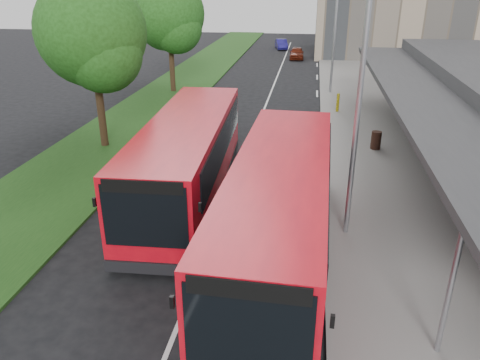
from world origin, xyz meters
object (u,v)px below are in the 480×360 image
object	(u,v)px
lamp_post_near	(357,91)
bollard	(338,103)
bus_main	(279,212)
litter_bin	(376,140)
bus_second	(188,159)
tree_far	(169,19)
tree_mid	(93,39)
lamp_post_far	(334,25)
car_near	(297,53)
car_far	(281,44)

from	to	relation	value
lamp_post_near	bollard	size ratio (longest dim) A/B	7.32
bus_main	litter_bin	size ratio (longest dim) A/B	13.02
bus_second	litter_bin	bearing A→B (deg)	37.09
tree_far	tree_mid	bearing A→B (deg)	-90.00
lamp_post_near	litter_bin	xyz separation A→B (m)	(1.91, 8.27, -4.15)
lamp_post_near	lamp_post_far	size ratio (longest dim) A/B	1.00
lamp_post_near	bus_main	size ratio (longest dim) A/B	0.73
lamp_post_near	tree_far	bearing A→B (deg)	120.29
tree_mid	bus_second	xyz separation A→B (m)	(5.53, -5.02, -3.54)
lamp_post_near	litter_bin	world-z (taller)	lamp_post_near
tree_mid	litter_bin	world-z (taller)	tree_mid
bus_main	lamp_post_far	bearing A→B (deg)	86.55
lamp_post_near	bus_second	distance (m)	6.74
tree_mid	lamp_post_far	bearing A→B (deg)	49.32
litter_bin	car_near	world-z (taller)	car_near
litter_bin	tree_mid	bearing A→B (deg)	-174.66
tree_far	bollard	world-z (taller)	tree_far
litter_bin	tree_far	bearing A→B (deg)	140.41
bus_second	litter_bin	distance (m)	9.80
tree_mid	litter_bin	size ratio (longest dim) A/B	9.37
tree_mid	tree_far	size ratio (longest dim) A/B	1.02
tree_mid	bus_second	distance (m)	8.26
litter_bin	car_far	bearing A→B (deg)	101.43
lamp_post_far	tree_far	bearing A→B (deg)	-175.13
car_near	car_far	xyz separation A→B (m)	(-2.00, 6.75, -0.04)
bus_main	bus_second	distance (m)	5.21
tree_far	lamp_post_near	size ratio (longest dim) A/B	0.97
lamp_post_near	bollard	bearing A→B (deg)	88.55
lamp_post_far	car_far	xyz separation A→B (m)	(-4.90, 21.96, -4.17)
litter_bin	car_far	world-z (taller)	car_far
litter_bin	car_near	bearing A→B (deg)	100.13
litter_bin	bollard	world-z (taller)	bollard
lamp_post_near	bus_second	xyz separation A→B (m)	(-5.59, 2.04, -3.16)
lamp_post_far	bus_main	size ratio (longest dim) A/B	0.73
lamp_post_near	car_near	world-z (taller)	lamp_post_near
lamp_post_near	lamp_post_far	distance (m)	20.00
tree_far	bollard	distance (m)	13.00
bus_second	litter_bin	size ratio (longest dim) A/B	12.86
bus_second	car_far	world-z (taller)	bus_second
bus_main	bus_second	world-z (taller)	bus_main
car_near	lamp_post_far	bearing A→B (deg)	-80.86
bus_main	litter_bin	bearing A→B (deg)	70.51
tree_far	lamp_post_far	xyz separation A→B (m)	(11.13, 0.95, -0.29)
bus_second	tree_mid	bearing A→B (deg)	135.16
tree_mid	tree_far	xyz separation A→B (m)	(0.00, 12.00, -0.08)
car_near	car_far	bearing A→B (deg)	104.85
bus_main	lamp_post_near	bearing A→B (deg)	42.76
bus_second	car_far	distance (m)	39.94
bus_main	car_near	world-z (taller)	bus_main
lamp_post_far	bus_second	size ratio (longest dim) A/B	0.74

